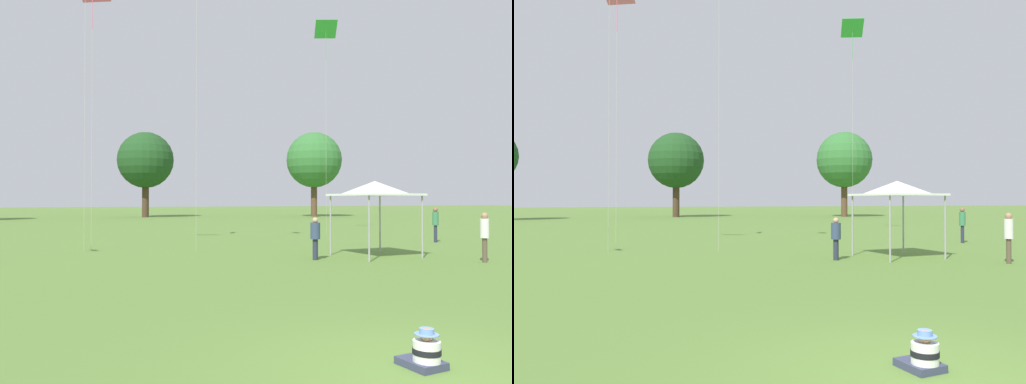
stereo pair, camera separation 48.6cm
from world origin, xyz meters
TOP-DOWN VIEW (x-y plane):
  - ground_plane at (0.00, 0.00)m, footprint 300.00×300.00m
  - seated_toddler at (0.15, 0.34)m, footprint 0.51×0.60m
  - person_standing_2 at (13.31, 16.00)m, footprint 0.42×0.42m
  - person_standing_3 at (4.10, 11.39)m, footprint 0.44×0.44m
  - person_standing_5 at (9.35, 8.68)m, footprint 0.36×0.36m
  - canopy_tent at (6.74, 11.53)m, footprint 2.96×2.96m
  - kite_1 at (11.04, 23.65)m, footprint 1.70×1.54m
  - distant_tree_2 at (4.05, 58.60)m, footprint 7.05×7.05m
  - distant_tree_3 at (25.00, 53.42)m, footprint 7.22×7.22m

SIDE VIEW (x-z plane):
  - ground_plane at x=0.00m, z-range 0.00..0.00m
  - seated_toddler at x=0.15m, z-range -0.06..0.48m
  - person_standing_3 at x=4.10m, z-range 0.14..1.69m
  - person_standing_5 at x=9.35m, z-range 0.19..1.94m
  - person_standing_2 at x=13.31m, z-range 0.20..2.01m
  - canopy_tent at x=6.74m, z-range 1.16..4.08m
  - distant_tree_2 at x=4.05m, z-range 1.79..12.52m
  - distant_tree_3 at x=25.00m, z-range 1.85..12.86m
  - kite_1 at x=11.04m, z-range 6.14..19.85m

